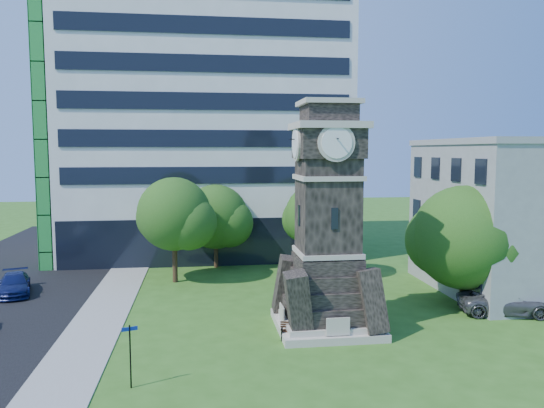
{
  "coord_description": "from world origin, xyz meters",
  "views": [
    {
      "loc": [
        -3.68,
        -25.34,
        9.6
      ],
      "look_at": [
        0.64,
        6.61,
        6.36
      ],
      "focal_mm": 35.0,
      "sensor_mm": 36.0,
      "label": 1
    }
  ],
  "objects": [
    {
      "name": "ground",
      "position": [
        0.0,
        0.0,
        0.0
      ],
      "size": [
        160.0,
        160.0,
        0.0
      ],
      "primitive_type": "plane",
      "color": "#325E1A",
      "rests_on": "ground"
    },
    {
      "name": "sidewalk",
      "position": [
        -9.5,
        5.0,
        0.03
      ],
      "size": [
        3.0,
        70.0,
        0.06
      ],
      "primitive_type": "cube",
      "color": "gray",
      "rests_on": "ground"
    },
    {
      "name": "clock_tower",
      "position": [
        3.0,
        2.0,
        5.28
      ],
      "size": [
        5.4,
        5.4,
        12.22
      ],
      "color": "beige",
      "rests_on": "ground"
    },
    {
      "name": "office_tall",
      "position": [
        -3.2,
        25.84,
        14.22
      ],
      "size": [
        26.2,
        15.11,
        28.6
      ],
      "color": "white",
      "rests_on": "ground"
    },
    {
      "name": "car_street_north",
      "position": [
        -16.16,
        11.49,
        0.68
      ],
      "size": [
        3.15,
        5.06,
        1.37
      ],
      "primitive_type": "imported",
      "rotation": [
        0.0,
        0.0,
        0.28
      ],
      "color": "#11194B",
      "rests_on": "ground"
    },
    {
      "name": "car_east_lot",
      "position": [
        14.06,
        3.01,
        0.74
      ],
      "size": [
        5.76,
        3.58,
        1.49
      ],
      "primitive_type": "imported",
      "rotation": [
        0.0,
        0.0,
        1.35
      ],
      "color": "#4E4F53",
      "rests_on": "ground"
    },
    {
      "name": "park_bench",
      "position": [
        1.12,
        0.57,
        0.46
      ],
      "size": [
        1.68,
        0.45,
        0.87
      ],
      "rotation": [
        0.0,
        0.0,
        -0.26
      ],
      "color": "black",
      "rests_on": "ground"
    },
    {
      "name": "street_sign",
      "position": [
        -6.59,
        -4.09,
        1.64
      ],
      "size": [
        0.63,
        0.06,
        2.63
      ],
      "rotation": [
        0.0,
        0.0,
        0.3
      ],
      "color": "black",
      "rests_on": "ground"
    },
    {
      "name": "tree_nw",
      "position": [
        -5.54,
        13.42,
        4.83
      ],
      "size": [
        5.88,
        5.34,
        7.71
      ],
      "rotation": [
        0.0,
        0.0,
        0.08
      ],
      "color": "#332114",
      "rests_on": "ground"
    },
    {
      "name": "tree_nc",
      "position": [
        -2.41,
        18.0,
        4.05
      ],
      "size": [
        5.83,
        5.3,
        6.87
      ],
      "rotation": [
        0.0,
        0.0,
        0.33
      ],
      "color": "#332114",
      "rests_on": "ground"
    },
    {
      "name": "tree_ne",
      "position": [
        5.07,
        13.39,
        4.5
      ],
      "size": [
        5.43,
        4.94,
        7.17
      ],
      "rotation": [
        0.0,
        0.0,
        0.27
      ],
      "color": "#332114",
      "rests_on": "ground"
    },
    {
      "name": "tree_east",
      "position": [
        12.49,
        5.0,
        4.12
      ],
      "size": [
        7.08,
        6.43,
        7.51
      ],
      "rotation": [
        0.0,
        0.0,
        0.19
      ],
      "color": "#332114",
      "rests_on": "ground"
    }
  ]
}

